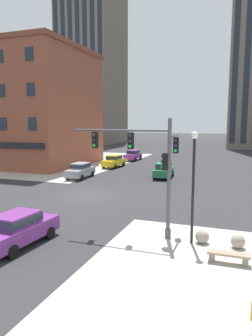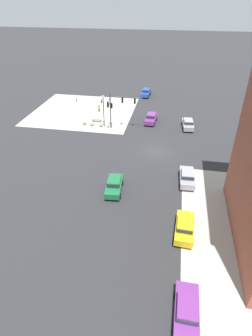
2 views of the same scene
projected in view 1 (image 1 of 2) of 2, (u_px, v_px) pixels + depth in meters
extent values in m
plane|color=#2D2D30|center=(86.00, 195.00, 26.80)|extent=(320.00, 320.00, 0.00)
cube|color=#B7B2A8|center=(34.00, 160.00, 52.20)|extent=(32.00, 32.00, 0.02)
cylinder|color=#4C4C51|center=(168.00, 233.00, 16.88)|extent=(0.32, 0.32, 0.50)
cylinder|color=#4C4C51|center=(169.00, 180.00, 16.46)|extent=(0.20, 0.20, 6.35)
cylinder|color=#4C4C51|center=(120.00, 130.00, 17.03)|extent=(5.49, 0.12, 0.12)
cylinder|color=#4C4C51|center=(173.00, 136.00, 16.97)|extent=(0.11, 1.80, 0.11)
cube|color=black|center=(131.00, 141.00, 16.89)|extent=(0.28, 0.28, 0.90)
sphere|color=#282828|center=(130.00, 136.00, 16.70)|extent=(0.18, 0.18, 0.18)
sphere|color=#282828|center=(130.00, 141.00, 16.74)|extent=(0.18, 0.18, 0.18)
sphere|color=green|center=(130.00, 146.00, 16.78)|extent=(0.18, 0.18, 0.18)
cube|color=black|center=(95.00, 140.00, 17.61)|extent=(0.28, 0.28, 0.90)
sphere|color=#282828|center=(94.00, 135.00, 17.42)|extent=(0.18, 0.18, 0.18)
sphere|color=#282828|center=(94.00, 140.00, 17.46)|extent=(0.18, 0.18, 0.18)
sphere|color=green|center=(94.00, 145.00, 17.50)|extent=(0.18, 0.18, 0.18)
cube|color=black|center=(165.00, 162.00, 16.39)|extent=(0.28, 0.28, 0.90)
sphere|color=#282828|center=(162.00, 156.00, 16.41)|extent=(0.18, 0.18, 0.18)
sphere|color=#282828|center=(162.00, 162.00, 16.45)|extent=(0.18, 0.18, 0.18)
sphere|color=green|center=(162.00, 167.00, 16.49)|extent=(0.18, 0.18, 0.18)
cube|color=black|center=(176.00, 145.00, 17.80)|extent=(0.28, 0.28, 0.90)
sphere|color=#282828|center=(176.00, 140.00, 17.61)|extent=(0.18, 0.18, 0.18)
sphere|color=#282828|center=(175.00, 145.00, 17.65)|extent=(0.18, 0.18, 0.18)
sphere|color=green|center=(175.00, 150.00, 17.69)|extent=(0.18, 0.18, 0.18)
sphere|color=gray|center=(202.00, 237.00, 16.14)|extent=(0.69, 0.69, 0.69)
sphere|color=gray|center=(238.00, 241.00, 15.50)|extent=(0.69, 0.69, 0.69)
cube|color=#9E7F66|center=(229.00, 254.00, 13.79)|extent=(1.80, 0.49, 0.10)
cube|color=gray|center=(212.00, 257.00, 14.06)|extent=(0.24, 0.41, 0.39)
cube|color=gray|center=(245.00, 261.00, 13.60)|extent=(0.24, 0.41, 0.39)
cylinder|color=black|center=(193.00, 192.00, 15.81)|extent=(0.14, 0.14, 5.34)
sphere|color=white|center=(195.00, 135.00, 15.40)|extent=(0.36, 0.36, 0.36)
cube|color=#7A3389|center=(19.00, 232.00, 15.83)|extent=(2.03, 4.50, 0.76)
cube|color=#7A3389|center=(16.00, 219.00, 15.59)|extent=(1.62, 2.20, 0.60)
cube|color=#232D38|center=(16.00, 219.00, 15.59)|extent=(1.66, 2.29, 0.40)
cylinder|color=black|center=(25.00, 229.00, 17.45)|extent=(0.26, 0.65, 0.64)
cylinder|color=black|center=(50.00, 233.00, 16.79)|extent=(0.26, 0.65, 0.64)
cylinder|color=black|center=(13.00, 252.00, 14.31)|extent=(0.26, 0.65, 0.64)
cube|color=gold|center=(114.00, 162.00, 43.36)|extent=(1.99, 4.49, 0.76)
cube|color=gold|center=(114.00, 157.00, 43.40)|extent=(1.60, 2.19, 0.60)
cube|color=#232D38|center=(114.00, 157.00, 43.40)|extent=(1.64, 2.28, 0.40)
cylinder|color=black|center=(115.00, 167.00, 41.85)|extent=(0.25, 0.65, 0.64)
cylinder|color=black|center=(104.00, 166.00, 42.50)|extent=(0.25, 0.65, 0.64)
cylinder|color=black|center=(123.00, 164.00, 44.33)|extent=(0.25, 0.65, 0.64)
cylinder|color=black|center=(112.00, 164.00, 44.98)|extent=(0.25, 0.65, 0.64)
cube|color=#7A3389|center=(133.00, 156.00, 51.45)|extent=(1.84, 4.43, 0.76)
cube|color=#7A3389|center=(133.00, 152.00, 51.49)|extent=(1.53, 2.14, 0.60)
cube|color=#232D38|center=(133.00, 152.00, 51.49)|extent=(1.57, 2.23, 0.40)
cylinder|color=black|center=(135.00, 160.00, 49.95)|extent=(0.23, 0.64, 0.64)
cylinder|color=black|center=(125.00, 159.00, 50.54)|extent=(0.23, 0.64, 0.64)
cylinder|color=black|center=(140.00, 158.00, 52.46)|extent=(0.23, 0.64, 0.64)
cylinder|color=black|center=(131.00, 157.00, 53.06)|extent=(0.23, 0.64, 0.64)
cube|color=#99999E|center=(80.00, 172.00, 35.03)|extent=(1.92, 4.46, 0.76)
cube|color=#99999E|center=(81.00, 166.00, 35.07)|extent=(1.57, 2.16, 0.60)
cube|color=#232D38|center=(81.00, 166.00, 35.07)|extent=(1.61, 2.25, 0.40)
cylinder|color=black|center=(82.00, 178.00, 33.54)|extent=(0.24, 0.65, 0.64)
cylinder|color=black|center=(68.00, 177.00, 34.05)|extent=(0.24, 0.65, 0.64)
cylinder|color=black|center=(92.00, 174.00, 36.11)|extent=(0.24, 0.65, 0.64)
cylinder|color=black|center=(79.00, 173.00, 36.62)|extent=(0.24, 0.65, 0.64)
cube|color=#1E6B3D|center=(164.00, 172.00, 35.24)|extent=(2.13, 4.53, 0.76)
cube|color=#1E6B3D|center=(164.00, 166.00, 34.99)|extent=(1.67, 2.23, 0.60)
cube|color=#232D38|center=(164.00, 166.00, 34.99)|extent=(1.71, 2.32, 0.40)
cylinder|color=black|center=(158.00, 173.00, 36.81)|extent=(0.27, 0.66, 0.64)
cylinder|color=black|center=(173.00, 173.00, 36.37)|extent=(0.27, 0.66, 0.64)
cylinder|color=black|center=(154.00, 177.00, 34.21)|extent=(0.27, 0.66, 0.64)
cylinder|color=black|center=(170.00, 177.00, 33.77)|extent=(0.27, 0.66, 0.64)
cube|color=brown|center=(16.00, 110.00, 47.04)|extent=(21.35, 15.56, 15.90)
cube|color=brown|center=(13.00, 53.00, 45.86)|extent=(21.78, 15.88, 0.60)
cube|color=#1E2833|center=(3.00, 124.00, 38.60)|extent=(1.10, 0.08, 1.50)
cube|color=#1E2833|center=(32.00, 124.00, 37.14)|extent=(1.10, 0.08, 1.50)
cube|color=#1E2833|center=(1.00, 91.00, 38.03)|extent=(1.10, 0.08, 1.50)
cube|color=#1E2833|center=(31.00, 89.00, 36.57)|extent=(1.10, 0.08, 1.50)
cube|color=#1E2833|center=(29.00, 54.00, 36.00)|extent=(1.10, 0.08, 1.50)
cube|color=#70665B|center=(93.00, 60.00, 91.90)|extent=(15.17, 18.07, 48.34)
cube|color=#1E2833|center=(56.00, 55.00, 85.67)|extent=(1.20, 0.10, 46.41)
cube|color=#1E2833|center=(63.00, 55.00, 84.93)|extent=(1.20, 0.10, 46.41)
cube|color=#1E2833|center=(70.00, 54.00, 84.19)|extent=(1.20, 0.10, 46.41)
cube|color=#1E2833|center=(78.00, 54.00, 83.46)|extent=(1.20, 0.10, 46.41)
cube|color=#1E2833|center=(85.00, 53.00, 82.72)|extent=(1.20, 0.10, 46.41)
cube|color=#1E2833|center=(92.00, 52.00, 81.98)|extent=(1.20, 0.10, 46.41)
cube|color=#1E2833|center=(100.00, 52.00, 81.24)|extent=(1.20, 0.10, 46.41)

